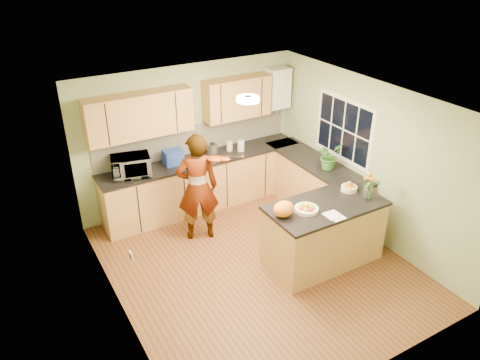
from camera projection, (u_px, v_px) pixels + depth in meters
floor at (257, 265)px, 6.93m from camera, size 4.50×4.50×0.00m
ceiling at (260, 103)px, 5.77m from camera, size 4.00×4.50×0.02m
wall_back at (189, 136)px, 8.08m from camera, size 4.00×0.02×2.50m
wall_front at (379, 286)px, 4.63m from camera, size 4.00×0.02×2.50m
wall_left at (114, 232)px, 5.46m from camera, size 0.02×4.50×2.50m
wall_right at (368, 160)px, 7.24m from camera, size 0.02×4.50×2.50m
back_counter at (204, 182)px, 8.25m from camera, size 3.64×0.62×0.94m
right_counter at (315, 186)px, 8.12m from camera, size 0.62×2.24×0.94m
splashback at (195, 138)px, 8.13m from camera, size 3.60×0.02×0.52m
upper_cabinets at (182, 108)px, 7.59m from camera, size 3.20×0.34×0.70m
boiler at (277, 88)px, 8.41m from camera, size 0.40×0.30×0.86m
window_right at (343, 129)px, 7.56m from camera, size 0.01×1.30×1.05m
light_switch at (131, 256)px, 4.99m from camera, size 0.02×0.09×0.09m
ceiling_lamp at (248, 99)px, 6.02m from camera, size 0.30×0.30×0.07m
peninsula_island at (323, 233)px, 6.80m from camera, size 1.70×0.87×0.97m
fruit_dish at (307, 208)px, 6.40m from camera, size 0.33×0.33×0.12m
orange_bowl at (349, 187)px, 6.91m from camera, size 0.24×0.24×0.14m
flower_vase at (370, 180)px, 6.56m from camera, size 0.25×0.25×0.46m
orange_bag at (284, 209)px, 6.25m from camera, size 0.33×0.30×0.22m
papers at (335, 216)px, 6.30m from camera, size 0.20×0.27×0.01m
violinist at (198, 188)px, 7.19m from camera, size 0.75×0.61×1.78m
violin at (215, 159)px, 6.86m from camera, size 0.60×0.52×0.15m
microwave at (131, 166)px, 7.37m from camera, size 0.68×0.53×0.33m
blue_box at (173, 157)px, 7.76m from camera, size 0.31×0.23×0.25m
kettle at (213, 150)px, 8.02m from camera, size 0.17×0.17×0.31m
jar_cream at (229, 146)px, 8.28m from camera, size 0.12×0.12×0.16m
jar_white at (241, 146)px, 8.26m from camera, size 0.16×0.16×0.19m
potted_plant at (329, 156)px, 7.57m from camera, size 0.45×0.41×0.44m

